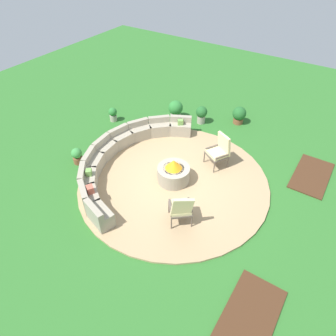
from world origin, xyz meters
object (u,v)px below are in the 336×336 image
Objects in this scene: lounge_chair_front_left at (181,208)px; potted_plant_1 at (201,114)px; potted_plant_3 at (113,114)px; potted_plant_0 at (239,115)px; curved_stone_bench at (123,155)px; fire_pit at (174,173)px; potted_plant_4 at (176,109)px; lounge_chair_front_right at (220,150)px; potted_plant_2 at (77,156)px.

lounge_chair_front_left reaches higher than potted_plant_1.
potted_plant_0 is at bearing -58.68° from potted_plant_3.
potted_plant_3 is at bearing 47.70° from curved_stone_bench.
potted_plant_0 is 1.46m from potted_plant_1.
lounge_chair_front_left reaches higher than potted_plant_3.
curved_stone_bench is 3.73m from potted_plant_1.
fire_pit is 1.75× the size of potted_plant_3.
potted_plant_0 is 0.90× the size of potted_plant_4.
curved_stone_bench is 7.09× the size of potted_plant_4.
potted_plant_0 reaches higher than potted_plant_3.
potted_plant_4 reaches higher than potted_plant_1.
potted_plant_2 is (-2.40, 3.91, -0.33)m from lounge_chair_front_right.
lounge_chair_front_right reaches higher than curved_stone_bench.
potted_plant_2 is at bearing -163.84° from potted_plant_3.
curved_stone_bench is (-0.17, 1.85, -0.03)m from fire_pit.
lounge_chair_front_right reaches higher than lounge_chair_front_left.
curved_stone_bench is 4.92× the size of lounge_chair_front_left.
lounge_chair_front_right is 1.58× the size of potted_plant_1.
curved_stone_bench is 9.50× the size of potted_plant_2.
lounge_chair_front_right is 1.95× the size of potted_plant_2.
fire_pit reaches higher than potted_plant_2.
potted_plant_3 is at bearing 16.16° from potted_plant_2.
potted_plant_4 is at bearing 104.70° from potted_plant_1.
curved_stone_bench is at bearing -58.14° from potted_plant_2.
curved_stone_bench is at bearing 118.59° from lounge_chair_front_left.
lounge_chair_front_right is (2.73, 0.24, 0.01)m from lounge_chair_front_left.
potted_plant_4 is (1.74, 2.72, -0.21)m from lounge_chair_front_right.
potted_plant_4 is (3.18, 1.93, 0.05)m from fire_pit.
fire_pit is at bearing 88.62° from lounge_chair_front_left.
lounge_chair_front_left reaches higher than fire_pit.
lounge_chair_front_right is (1.45, -0.80, 0.26)m from fire_pit.
lounge_chair_front_right is at bearing -139.50° from potted_plant_1.
potted_plant_1 is at bearing 72.16° from lounge_chair_front_left.
fire_pit is 4.24m from potted_plant_0.
potted_plant_1 is 0.92× the size of potted_plant_4.
lounge_chair_front_right reaches higher than potted_plant_2.
potted_plant_1 is 3.45m from potted_plant_3.
potted_plant_0 is 2.47m from potted_plant_4.
potted_plant_0 is at bearing -4.20° from fire_pit.
lounge_chair_front_left is 4.18m from potted_plant_2.
lounge_chair_front_left is at bearing 124.97° from lounge_chair_front_right.
potted_plant_2 is 0.75× the size of potted_plant_4.
potted_plant_0 is at bearing -33.47° from potted_plant_2.
potted_plant_2 is 2.74m from potted_plant_3.
fire_pit is 4.23m from potted_plant_3.
potted_plant_3 is (1.68, 3.88, -0.05)m from fire_pit.
lounge_chair_front_left is at bearing -121.11° from potted_plant_3.
curved_stone_bench is at bearing 165.47° from potted_plant_1.
potted_plant_4 is at bearing -52.50° from potted_plant_3.
potted_plant_3 is at bearing 27.07° from lounge_chair_front_right.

